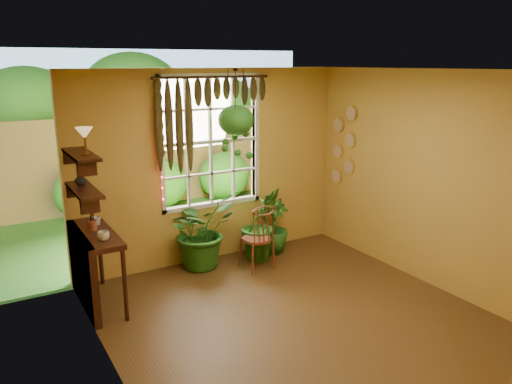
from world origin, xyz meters
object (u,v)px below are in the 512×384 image
potted_plant_left (201,229)px  potted_plant_mid (261,224)px  windsor_chair (258,247)px  counter_ledge (87,262)px  hanging_basket (236,123)px

potted_plant_left → potted_plant_mid: (0.85, -0.20, -0.01)m
potted_plant_left → potted_plant_mid: potted_plant_left is taller
windsor_chair → potted_plant_left: (-0.64, 0.46, 0.23)m
counter_ledge → hanging_basket: size_ratio=1.00×
potted_plant_mid → hanging_basket: (-0.37, 0.05, 1.45)m
potted_plant_mid → counter_ledge: bearing=-174.6°
windsor_chair → hanging_basket: 1.71m
windsor_chair → potted_plant_mid: (0.21, 0.26, 0.22)m
counter_ledge → potted_plant_left: potted_plant_left is taller
counter_ledge → windsor_chair: bearing=-0.8°
windsor_chair → hanging_basket: size_ratio=0.89×
potted_plant_left → potted_plant_mid: bearing=-12.9°
counter_ledge → hanging_basket: hanging_basket is taller
counter_ledge → hanging_basket: 2.56m
windsor_chair → counter_ledge: bearing=178.0°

